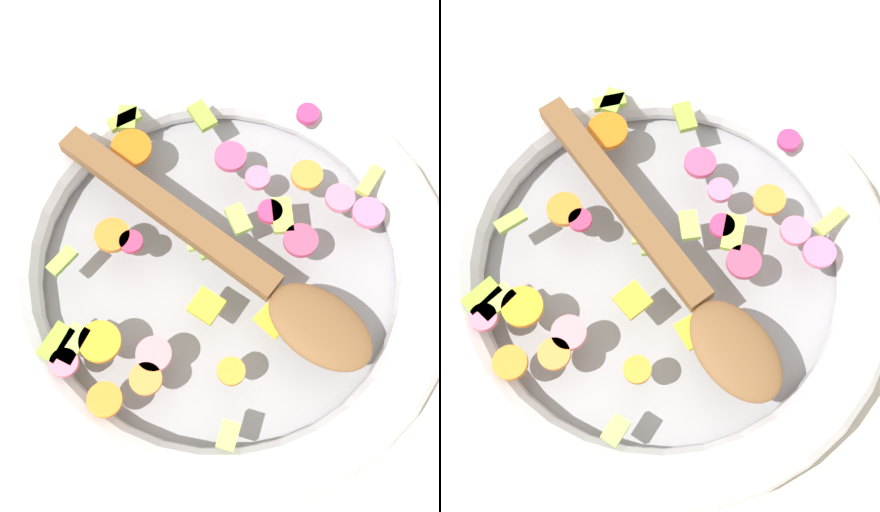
# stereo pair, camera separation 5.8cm
# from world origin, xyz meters

# --- Properties ---
(ground_plane) EXTENTS (4.00, 4.00, 0.00)m
(ground_plane) POSITION_xyz_m (0.00, 0.00, 0.00)
(ground_plane) COLOR beige
(skillet) EXTENTS (0.40, 0.40, 0.05)m
(skillet) POSITION_xyz_m (0.00, 0.00, 0.02)
(skillet) COLOR gray
(skillet) RESTS_ON ground_plane
(chopped_vegetables) EXTENTS (0.33, 0.26, 0.01)m
(chopped_vegetables) POSITION_xyz_m (-0.01, 0.01, 0.05)
(chopped_vegetables) COLOR orange
(chopped_vegetables) RESTS_ON skillet
(wooden_spoon) EXTENTS (0.06, 0.31, 0.01)m
(wooden_spoon) POSITION_xyz_m (0.00, -0.02, 0.06)
(wooden_spoon) COLOR brown
(wooden_spoon) RESTS_ON chopped_vegetables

